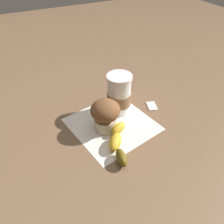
{
  "coord_description": "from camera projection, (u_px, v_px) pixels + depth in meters",
  "views": [
    {
      "loc": [
        0.48,
        -0.24,
        0.5
      ],
      "look_at": [
        0.0,
        0.0,
        0.05
      ],
      "focal_mm": 35.0,
      "sensor_mm": 36.0,
      "label": 1
    }
  ],
  "objects": [
    {
      "name": "sugar_packet",
      "position": [
        152.0,
        106.0,
        0.81
      ],
      "size": [
        0.06,
        0.05,
        0.01
      ],
      "primitive_type": "cube",
      "rotation": [
        0.0,
        0.0,
        2.82
      ],
      "color": "white",
      "rests_on": "ground_plane"
    },
    {
      "name": "muffin",
      "position": [
        105.0,
        114.0,
        0.68
      ],
      "size": [
        0.09,
        0.09,
        0.11
      ],
      "color": "beige",
      "rests_on": "paper_napkin"
    },
    {
      "name": "banana",
      "position": [
        118.0,
        142.0,
        0.65
      ],
      "size": [
        0.16,
        0.11,
        0.03
      ],
      "color": "gold",
      "rests_on": "paper_napkin"
    },
    {
      "name": "ground_plane",
      "position": [
        112.0,
        124.0,
        0.74
      ],
      "size": [
        3.0,
        3.0,
        0.0
      ],
      "primitive_type": "plane",
      "color": "brown"
    },
    {
      "name": "coffee_cup",
      "position": [
        119.0,
        95.0,
        0.75
      ],
      "size": [
        0.08,
        0.08,
        0.14
      ],
      "color": "white",
      "rests_on": "paper_napkin"
    },
    {
      "name": "paper_napkin",
      "position": [
        112.0,
        124.0,
        0.74
      ],
      "size": [
        0.29,
        0.29,
        0.0
      ],
      "primitive_type": "cube",
      "rotation": [
        0.0,
        0.0,
        0.18
      ],
      "color": "white",
      "rests_on": "ground_plane"
    }
  ]
}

